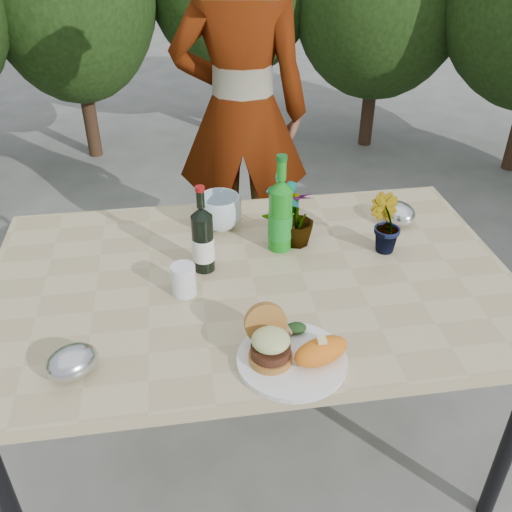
{
  "coord_description": "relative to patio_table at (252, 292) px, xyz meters",
  "views": [
    {
      "loc": [
        -0.2,
        -1.41,
        1.77
      ],
      "look_at": [
        0.0,
        -0.08,
        0.88
      ],
      "focal_mm": 40.0,
      "sensor_mm": 36.0,
      "label": 1
    }
  ],
  "objects": [
    {
      "name": "ground",
      "position": [
        0.0,
        0.0,
        -0.69
      ],
      "size": [
        80.0,
        80.0,
        0.0
      ],
      "primitive_type": "plane",
      "color": "#60605B",
      "rests_on": "ground"
    },
    {
      "name": "patio_table",
      "position": [
        0.0,
        0.0,
        0.0
      ],
      "size": [
        1.6,
        1.0,
        0.75
      ],
      "color": "tan",
      "rests_on": "ground"
    },
    {
      "name": "shrub_hedge",
      "position": [
        0.19,
        1.64,
        0.44
      ],
      "size": [
        6.88,
        5.06,
        2.07
      ],
      "color": "#382316",
      "rests_on": "ground"
    },
    {
      "name": "dinner_plate",
      "position": [
        0.05,
        -0.38,
        0.06
      ],
      "size": [
        0.28,
        0.28,
        0.01
      ],
      "primitive_type": "cylinder",
      "color": "white",
      "rests_on": "patio_table"
    },
    {
      "name": "burger_stack",
      "position": [
        -0.01,
        -0.36,
        0.12
      ],
      "size": [
        0.11,
        0.16,
        0.11
      ],
      "color": "#B7722D",
      "rests_on": "dinner_plate"
    },
    {
      "name": "sweet_potato",
      "position": [
        0.11,
        -0.4,
        0.1
      ],
      "size": [
        0.17,
        0.12,
        0.06
      ],
      "primitive_type": "ellipsoid",
      "rotation": [
        0.0,
        0.0,
        0.35
      ],
      "color": "orange",
      "rests_on": "dinner_plate"
    },
    {
      "name": "grilled_veg",
      "position": [
        0.06,
        -0.29,
        0.09
      ],
      "size": [
        0.08,
        0.05,
        0.03
      ],
      "color": "olive",
      "rests_on": "dinner_plate"
    },
    {
      "name": "wine_bottle",
      "position": [
        -0.14,
        0.07,
        0.16
      ],
      "size": [
        0.07,
        0.07,
        0.29
      ],
      "rotation": [
        0.0,
        0.0,
        0.39
      ],
      "color": "black",
      "rests_on": "patio_table"
    },
    {
      "name": "sparkling_water",
      "position": [
        0.11,
        0.15,
        0.18
      ],
      "size": [
        0.08,
        0.08,
        0.33
      ],
      "rotation": [
        0.0,
        0.0,
        -0.21
      ],
      "color": "#17811A",
      "rests_on": "patio_table"
    },
    {
      "name": "plastic_cup",
      "position": [
        -0.21,
        -0.05,
        0.1
      ],
      "size": [
        0.07,
        0.07,
        0.09
      ],
      "primitive_type": "cylinder",
      "color": "white",
      "rests_on": "patio_table"
    },
    {
      "name": "seedling_left",
      "position": [
        0.13,
        0.17,
        0.18
      ],
      "size": [
        0.15,
        0.14,
        0.24
      ],
      "primitive_type": "imported",
      "rotation": [
        0.0,
        0.0,
        0.54
      ],
      "color": "#24511C",
      "rests_on": "patio_table"
    },
    {
      "name": "seedling_mid",
      "position": [
        0.44,
        0.09,
        0.15
      ],
      "size": [
        0.14,
        0.14,
        0.19
      ],
      "primitive_type": "imported",
      "rotation": [
        0.0,
        0.0,
        2.32
      ],
      "color": "#236221",
      "rests_on": "patio_table"
    },
    {
      "name": "seedling_right",
      "position": [
        0.18,
        0.17,
        0.16
      ],
      "size": [
        0.13,
        0.13,
        0.2
      ],
      "primitive_type": "imported",
      "rotation": [
        0.0,
        0.0,
        3.35
      ],
      "color": "#28571D",
      "rests_on": "patio_table"
    },
    {
      "name": "blue_bowl",
      "position": [
        -0.07,
        0.31,
        0.12
      ],
      "size": [
        0.19,
        0.19,
        0.12
      ],
      "primitive_type": "imported",
      "rotation": [
        0.0,
        0.0,
        -0.32
      ],
      "color": "silver",
      "rests_on": "patio_table"
    },
    {
      "name": "foil_packet_left",
      "position": [
        -0.49,
        -0.34,
        0.1
      ],
      "size": [
        0.17,
        0.16,
        0.08
      ],
      "primitive_type": "ellipsoid",
      "rotation": [
        0.0,
        0.0,
        0.59
      ],
      "color": "#B3B5BA",
      "rests_on": "patio_table"
    },
    {
      "name": "foil_packet_right",
      "position": [
        0.56,
        0.25,
        0.1
      ],
      "size": [
        0.13,
        0.15,
        0.08
      ],
      "primitive_type": "ellipsoid",
      "rotation": [
        0.0,
        0.0,
        1.77
      ],
      "color": "silver",
      "rests_on": "patio_table"
    },
    {
      "name": "person",
      "position": [
        0.11,
        1.12,
        0.17
      ],
      "size": [
        0.68,
        0.5,
        1.73
      ],
      "primitive_type": "imported",
      "rotation": [
        0.0,
        0.0,
        3.0
      ],
      "color": "#9C6B4E",
      "rests_on": "ground"
    }
  ]
}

